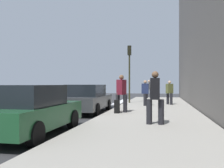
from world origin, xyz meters
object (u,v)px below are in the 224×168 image
at_px(parked_car_charcoal, 87,99).
at_px(pedestrian_grey_coat, 149,88).
at_px(traffic_light_pole, 129,64).
at_px(rolling_suitcase, 117,106).
at_px(pedestrian_olive_coat, 169,92).
at_px(pedestrian_navy_coat, 145,92).
at_px(pedestrian_burgundy_coat, 121,92).
at_px(pedestrian_black_coat, 155,96).
at_px(parked_car_green, 30,110).

height_order(parked_car_charcoal, pedestrian_grey_coat, pedestrian_grey_coat).
distance_m(traffic_light_pole, rolling_suitcase, 7.03).
bearing_deg(traffic_light_pole, pedestrian_olive_coat, -108.66).
relative_size(parked_car_charcoal, pedestrian_navy_coat, 2.90).
height_order(pedestrian_olive_coat, traffic_light_pole, traffic_light_pole).
xyz_separation_m(pedestrian_grey_coat, pedestrian_olive_coat, (-7.40, -1.78, -0.10)).
height_order(parked_car_charcoal, pedestrian_burgundy_coat, pedestrian_burgundy_coat).
bearing_deg(pedestrian_grey_coat, pedestrian_navy_coat, -178.64).
bearing_deg(pedestrian_black_coat, pedestrian_navy_coat, 6.43).
height_order(parked_car_charcoal, rolling_suitcase, parked_car_charcoal).
xyz_separation_m(pedestrian_black_coat, pedestrian_olive_coat, (8.52, -0.74, -0.11)).
xyz_separation_m(parked_car_charcoal, pedestrian_black_coat, (-3.99, -3.69, 0.37)).
bearing_deg(pedestrian_navy_coat, pedestrian_burgundy_coat, 167.20).
distance_m(pedestrian_olive_coat, pedestrian_navy_coat, 1.95).
distance_m(pedestrian_black_coat, rolling_suitcase, 3.56).
bearing_deg(traffic_light_pole, pedestrian_black_coat, -167.30).
bearing_deg(pedestrian_olive_coat, pedestrian_black_coat, 175.00).
bearing_deg(rolling_suitcase, parked_car_green, 160.16).
height_order(pedestrian_burgundy_coat, pedestrian_navy_coat, pedestrian_burgundy_coat).
bearing_deg(pedestrian_olive_coat, rolling_suitcase, 154.74).
bearing_deg(pedestrian_grey_coat, rolling_suitcase, 176.25).
relative_size(parked_car_green, pedestrian_navy_coat, 2.51).
xyz_separation_m(parked_car_green, pedestrian_black_coat, (1.89, -3.63, 0.37)).
height_order(pedestrian_burgundy_coat, pedestrian_black_coat, pedestrian_burgundy_coat).
distance_m(pedestrian_burgundy_coat, pedestrian_black_coat, 3.80).
xyz_separation_m(pedestrian_black_coat, traffic_light_pole, (9.49, 2.14, 1.91)).
height_order(pedestrian_burgundy_coat, pedestrian_grey_coat, pedestrian_burgundy_coat).
bearing_deg(parked_car_green, pedestrian_burgundy_coat, -19.76).
xyz_separation_m(pedestrian_grey_coat, pedestrian_navy_coat, (-8.55, -0.20, -0.09)).
relative_size(pedestrian_black_coat, pedestrian_grey_coat, 1.01).
relative_size(parked_car_green, pedestrian_black_coat, 2.24).
relative_size(parked_car_charcoal, traffic_light_pole, 1.12).
bearing_deg(pedestrian_olive_coat, parked_car_charcoal, 135.63).
xyz_separation_m(pedestrian_burgundy_coat, pedestrian_black_coat, (-3.39, -1.73, -0.01)).
bearing_deg(pedestrian_navy_coat, traffic_light_pole, 31.63).
bearing_deg(rolling_suitcase, pedestrian_grey_coat, -3.75).
xyz_separation_m(parked_car_charcoal, pedestrian_grey_coat, (11.93, -2.66, 0.36)).
relative_size(traffic_light_pole, rolling_suitcase, 4.28).
bearing_deg(parked_car_charcoal, pedestrian_grey_coat, -12.56).
xyz_separation_m(pedestrian_olive_coat, pedestrian_navy_coat, (-1.15, 1.57, 0.01)).
bearing_deg(pedestrian_olive_coat, parked_car_green, 157.21).
height_order(pedestrian_black_coat, traffic_light_pole, traffic_light_pole).
distance_m(pedestrian_burgundy_coat, traffic_light_pole, 6.41).
bearing_deg(parked_car_green, pedestrian_olive_coat, -22.79).
bearing_deg(parked_car_green, pedestrian_grey_coat, -8.30).
bearing_deg(pedestrian_navy_coat, parked_car_green, 163.17).
height_order(pedestrian_black_coat, pedestrian_olive_coat, pedestrian_black_coat).
bearing_deg(pedestrian_navy_coat, pedestrian_grey_coat, 1.36).
xyz_separation_m(pedestrian_grey_coat, rolling_suitcase, (-12.97, 0.85, -0.65)).
bearing_deg(parked_car_green, parked_car_charcoal, 0.60).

